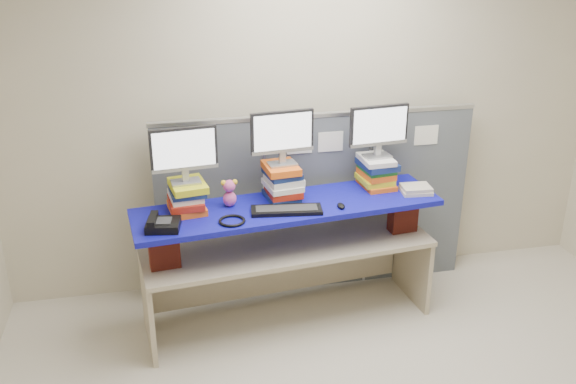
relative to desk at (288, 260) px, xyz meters
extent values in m
cube|color=beige|center=(0.33, -1.32, 0.87)|extent=(5.00, 4.00, 2.80)
cube|color=#4D535B|center=(-0.54, 0.46, 0.22)|extent=(0.85, 0.05, 1.50)
cube|color=#4D535B|center=(0.33, 0.46, 0.22)|extent=(0.85, 0.05, 1.50)
cube|color=#4D535B|center=(1.20, 0.46, 0.22)|extent=(0.85, 0.05, 1.50)
cube|color=silver|center=(0.33, 0.46, 0.99)|extent=(2.60, 0.06, 0.03)
cube|color=white|center=(-0.62, 0.43, 0.77)|extent=(0.20, 0.00, 0.16)
cube|color=white|center=(0.18, 0.43, 0.77)|extent=(0.20, 0.00, 0.16)
cube|color=white|center=(0.43, 0.43, 0.77)|extent=(0.20, 0.00, 0.16)
cube|color=white|center=(1.23, 0.43, 0.77)|extent=(0.20, 0.00, 0.16)
cube|color=tan|center=(0.00, 0.00, 0.12)|extent=(2.23, 0.86, 0.04)
cube|color=tan|center=(-1.06, -0.11, -0.22)|extent=(0.10, 0.59, 0.62)
cube|color=tan|center=(1.06, 0.11, -0.22)|extent=(0.10, 0.59, 0.62)
cube|color=maroon|center=(-0.91, -0.15, 0.28)|extent=(0.22, 0.14, 0.29)
cube|color=maroon|center=(0.92, 0.05, 0.28)|extent=(0.22, 0.14, 0.29)
cube|color=#0B0D8F|center=(0.00, 0.00, 0.44)|extent=(2.30, 0.80, 0.04)
cube|color=orange|center=(-0.73, 0.04, 0.48)|extent=(0.28, 0.32, 0.05)
cube|color=#A32012|center=(-0.73, 0.03, 0.53)|extent=(0.25, 0.30, 0.05)
cube|color=silver|center=(-0.73, 0.05, 0.57)|extent=(0.25, 0.30, 0.04)
cube|color=navy|center=(-0.72, 0.04, 0.61)|extent=(0.26, 0.29, 0.03)
cube|color=gold|center=(-0.71, 0.05, 0.65)|extent=(0.28, 0.33, 0.05)
cube|color=navy|center=(-0.03, 0.11, 0.48)|extent=(0.26, 0.31, 0.04)
cube|color=#A32012|center=(-0.01, 0.11, 0.53)|extent=(0.25, 0.29, 0.05)
cube|color=silver|center=(-0.02, 0.11, 0.57)|extent=(0.28, 0.32, 0.04)
cube|color=silver|center=(-0.01, 0.12, 0.61)|extent=(0.27, 0.30, 0.05)
cube|color=navy|center=(-0.02, 0.13, 0.66)|extent=(0.27, 0.32, 0.04)
cube|color=orange|center=(-0.03, 0.12, 0.70)|extent=(0.26, 0.31, 0.05)
cube|color=orange|center=(0.75, 0.20, 0.48)|extent=(0.25, 0.32, 0.04)
cube|color=gold|center=(0.73, 0.20, 0.52)|extent=(0.25, 0.29, 0.04)
cube|color=orange|center=(0.74, 0.21, 0.56)|extent=(0.25, 0.30, 0.05)
cube|color=#1F7521|center=(0.74, 0.21, 0.60)|extent=(0.25, 0.30, 0.03)
cube|color=navy|center=(0.75, 0.20, 0.64)|extent=(0.28, 0.33, 0.05)
cube|color=silver|center=(0.73, 0.19, 0.69)|extent=(0.24, 0.30, 0.04)
cube|color=#9E9EA3|center=(-0.72, 0.04, 0.68)|extent=(0.22, 0.15, 0.01)
cube|color=#9E9EA3|center=(-0.72, 0.04, 0.73)|extent=(0.05, 0.04, 0.08)
cube|color=black|center=(-0.72, 0.04, 0.93)|extent=(0.46, 0.08, 0.31)
cube|color=white|center=(-0.72, 0.02, 0.93)|extent=(0.42, 0.05, 0.27)
cube|color=#9E9EA3|center=(-0.02, 0.12, 0.74)|extent=(0.22, 0.15, 0.01)
cube|color=#9E9EA3|center=(-0.02, 0.12, 0.79)|extent=(0.05, 0.04, 0.08)
cube|color=black|center=(-0.02, 0.12, 0.98)|extent=(0.46, 0.08, 0.31)
cube|color=white|center=(-0.02, 0.10, 0.98)|extent=(0.42, 0.05, 0.27)
cube|color=#9E9EA3|center=(0.74, 0.20, 0.71)|extent=(0.22, 0.15, 0.01)
cube|color=#9E9EA3|center=(0.74, 0.20, 0.76)|extent=(0.05, 0.04, 0.08)
cube|color=black|center=(0.74, 0.20, 0.96)|extent=(0.46, 0.08, 0.31)
cube|color=white|center=(0.74, 0.18, 0.96)|extent=(0.42, 0.05, 0.27)
cube|color=black|center=(-0.04, -0.12, 0.47)|extent=(0.52, 0.23, 0.03)
cube|color=#2C2D2F|center=(-0.04, -0.12, 0.49)|extent=(0.45, 0.17, 0.00)
ellipsoid|color=black|center=(0.36, -0.13, 0.48)|extent=(0.06, 0.10, 0.03)
cube|color=black|center=(-0.90, -0.22, 0.49)|extent=(0.25, 0.23, 0.06)
cube|color=#2C2D2F|center=(-0.90, -0.22, 0.52)|extent=(0.13, 0.13, 0.01)
cube|color=black|center=(-0.97, -0.21, 0.53)|extent=(0.08, 0.20, 0.04)
torus|color=black|center=(-0.44, -0.21, 0.47)|extent=(0.22, 0.22, 0.02)
ellipsoid|color=#D04F96|center=(-0.42, 0.06, 0.52)|extent=(0.10, 0.09, 0.11)
sphere|color=#D04F96|center=(-0.42, 0.06, 0.62)|extent=(0.09, 0.09, 0.09)
sphere|color=yellow|center=(-0.46, 0.06, 0.65)|extent=(0.04, 0.04, 0.04)
sphere|color=yellow|center=(-0.38, 0.06, 0.65)|extent=(0.04, 0.04, 0.04)
cube|color=beige|center=(1.00, 0.02, 0.47)|extent=(0.23, 0.19, 0.03)
cube|color=beige|center=(1.00, 0.02, 0.50)|extent=(0.23, 0.18, 0.03)
camera|label=1|loc=(-0.87, -4.17, 2.38)|focal=40.00mm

